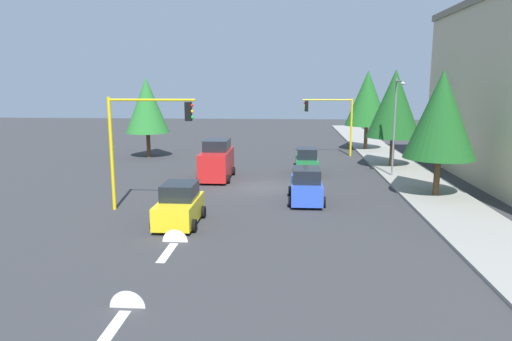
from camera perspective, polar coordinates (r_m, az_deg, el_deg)
ground_plane at (r=30.65m, az=0.60°, el=-2.04°), size 120.00×120.00×0.00m
sidewalk_kerb at (r=36.54m, az=17.76°, el=-0.39°), size 80.00×4.00×0.15m
lane_arrow_near at (r=20.09m, az=-10.10°, el=-8.98°), size 2.40×1.10×1.10m
lane_arrow_mid at (r=14.82m, az=-15.94°, el=-16.57°), size 2.40×1.10×1.10m
traffic_signal_near_right at (r=25.14m, az=-13.45°, el=4.63°), size 0.36×4.59×5.97m
traffic_signal_far_left at (r=44.13m, az=9.09°, el=6.63°), size 0.36×4.59×5.32m
street_lamp_curbside at (r=34.37m, az=16.58°, el=6.21°), size 2.15×0.28×7.00m
tree_roadside_mid at (r=38.78m, az=16.41°, el=7.74°), size 4.23×4.23×7.73m
tree_roadside_far at (r=48.51m, az=13.32°, el=8.49°), size 4.33×4.33×7.91m
tree_opposite_side at (r=43.82m, az=-13.06°, el=7.66°), size 3.93×3.93×7.16m
tree_roadside_near at (r=29.25m, az=21.49°, el=6.31°), size 4.08×4.08×7.45m
delivery_van_red at (r=33.26m, az=-4.77°, el=1.16°), size 4.80×2.22×2.77m
car_green at (r=35.17m, az=6.14°, el=1.01°), size 3.88×1.92×1.98m
car_yellow at (r=22.83m, az=-9.25°, el=-4.24°), size 3.77×2.07×1.98m
car_blue at (r=26.89m, az=6.09°, el=-1.92°), size 4.08×2.03×1.98m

